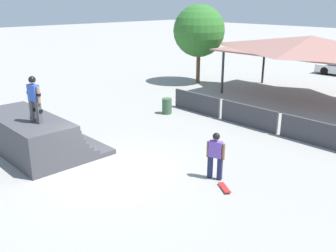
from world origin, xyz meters
The scene contains 10 objects.
ground_plane centered at (0.00, 0.00, 0.00)m, with size 160.00×160.00×0.00m, color gray.
quarter_pipe_ramp centered at (-3.64, -1.14, 0.69)m, with size 4.88×3.48×1.53m.
skater_on_deck centered at (-2.66, -1.38, 2.54)m, with size 0.76×0.31×1.75m.
skateboard_on_deck centered at (-3.10, -1.31, 1.59)m, with size 0.79×0.44×0.09m.
bystander_walking centered at (2.94, 2.27, 0.98)m, with size 0.65×0.35×1.67m.
skateboard_on_ground centered at (3.69, 1.88, 0.06)m, with size 0.75×0.57×0.09m.
barrier_fence centered at (0.38, 7.85, 0.53)m, with size 9.99×0.12×1.05m.
pavilion_shelter centered at (-0.21, 14.71, 3.32)m, with size 10.91×5.61×3.89m.
tree_beside_pavilion centered at (-8.21, 13.67, 3.77)m, with size 3.71×3.71×5.64m.
trash_bin centered at (-3.90, 6.44, 0.42)m, with size 0.52×0.52×0.85m, color #385B3D.
Camera 1 is at (10.33, -6.94, 5.84)m, focal length 40.00 mm.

